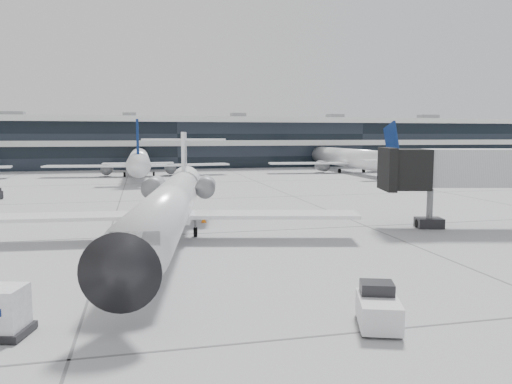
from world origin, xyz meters
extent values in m
plane|color=#949496|center=(0.00, 0.00, 0.00)|extent=(220.00, 220.00, 0.00)
cube|color=black|center=(0.00, 82.00, 5.00)|extent=(170.00, 22.00, 10.00)
cylinder|color=white|center=(-5.81, -3.01, 2.50)|extent=(7.01, 26.26, 2.94)
cone|color=black|center=(-8.11, -17.41, 2.50)|extent=(3.38, 3.47, 2.94)
cone|color=white|center=(-3.48, 11.61, 2.83)|extent=(3.31, 3.88, 2.79)
cube|color=white|center=(-12.63, -0.82, 1.74)|extent=(12.18, 3.87, 0.24)
cube|color=white|center=(1.34, -3.05, 1.74)|extent=(12.30, 5.46, 0.24)
cylinder|color=slate|center=(-6.56, 6.15, 2.94)|extent=(2.19, 3.91, 1.63)
cylinder|color=slate|center=(-2.26, 5.46, 2.94)|extent=(2.19, 3.91, 1.63)
cube|color=white|center=(-3.59, 10.96, 5.12)|extent=(0.75, 2.84, 4.90)
cube|color=white|center=(-3.52, 11.39, 6.86)|extent=(8.01, 2.95, 0.17)
cylinder|color=black|center=(-7.44, -13.22, 0.30)|extent=(0.29, 0.63, 0.61)
cylinder|color=black|center=(-7.08, -0.60, 0.35)|extent=(0.37, 0.73, 0.70)
cylinder|color=black|center=(-3.86, -1.12, 0.35)|extent=(0.37, 0.73, 0.70)
cube|color=#A3A5A8|center=(20.48, -3.08, 4.77)|extent=(15.82, 6.55, 2.88)
cube|color=black|center=(12.70, -1.27, 4.65)|extent=(3.61, 4.11, 3.10)
cylinder|color=slate|center=(14.54, -1.70, 1.55)|extent=(0.49, 0.49, 3.10)
cube|color=black|center=(14.54, -1.70, 0.39)|extent=(2.30, 1.96, 0.78)
cube|color=silver|center=(1.15, -19.70, 0.63)|extent=(2.22, 2.87, 1.03)
cube|color=black|center=(1.33, -19.15, 1.32)|extent=(1.53, 1.38, 0.57)
cylinder|color=black|center=(0.84, -18.63, 0.25)|extent=(0.36, 0.54, 0.50)
cylinder|color=black|center=(2.04, -19.03, 0.25)|extent=(0.36, 0.54, 0.50)
cylinder|color=black|center=(0.25, -20.36, 0.25)|extent=(0.36, 0.54, 0.50)
cylinder|color=black|center=(1.45, -20.77, 0.25)|extent=(0.36, 0.54, 0.50)
cone|color=orange|center=(-2.55, 4.69, 0.31)|extent=(0.40, 0.40, 0.62)
cube|color=orange|center=(-2.55, 4.69, 0.02)|extent=(0.43, 0.43, 0.03)
cylinder|color=black|center=(-23.19, 24.70, 0.21)|extent=(0.33, 0.45, 0.42)
camera|label=1|loc=(-7.51, -36.52, 7.33)|focal=35.00mm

